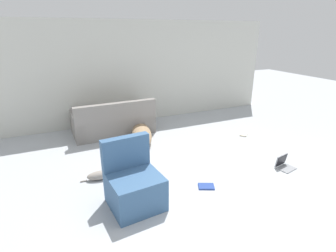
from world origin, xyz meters
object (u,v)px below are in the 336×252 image
(laptop_open, at_px, (283,164))
(book_cream, at_px, (244,135))
(book_blue, at_px, (206,186))
(couch, at_px, (113,122))
(cat, at_px, (102,175))
(side_chair, at_px, (134,185))
(dog, at_px, (141,133))

(laptop_open, bearing_deg, book_cream, 65.33)
(book_cream, bearing_deg, book_blue, -142.48)
(couch, xyz_separation_m, cat, (-0.64, -1.92, -0.19))
(couch, relative_size, laptop_open, 5.31)
(couch, height_order, side_chair, side_chair)
(couch, bearing_deg, book_cream, 150.63)
(laptop_open, bearing_deg, dog, 118.22)
(dog, bearing_deg, cat, 153.10)
(dog, height_order, laptop_open, dog)
(dog, bearing_deg, couch, 49.72)
(dog, distance_m, laptop_open, 2.86)
(dog, distance_m, side_chair, 2.28)
(couch, distance_m, book_blue, 2.91)
(book_blue, bearing_deg, couch, 105.07)
(couch, relative_size, dog, 1.04)
(couch, xyz_separation_m, book_blue, (0.75, -2.80, -0.24))
(cat, height_order, laptop_open, laptop_open)
(couch, height_order, laptop_open, couch)
(dog, relative_size, laptop_open, 5.11)
(cat, distance_m, book_blue, 1.64)
(dog, distance_m, book_cream, 2.29)
(couch, bearing_deg, cat, 69.68)
(laptop_open, height_order, book_cream, laptop_open)
(cat, bearing_deg, book_blue, -27.68)
(cat, xyz_separation_m, side_chair, (0.28, -0.83, 0.23))
(couch, xyz_separation_m, dog, (0.46, -0.62, -0.11))
(dog, relative_size, side_chair, 1.91)
(book_blue, distance_m, side_chair, 1.14)
(dog, height_order, book_cream, dog)
(cat, distance_m, laptop_open, 3.05)
(laptop_open, distance_m, book_blue, 1.53)
(laptop_open, xyz_separation_m, side_chair, (-2.63, 0.07, 0.22))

